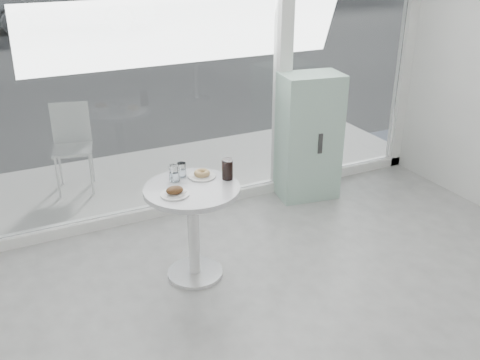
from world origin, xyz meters
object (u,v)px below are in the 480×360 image
mint_cabinet (309,137)px  patio_chair (72,141)px  car_silver (69,1)px  plate_donut (202,175)px  main_table (193,213)px  cola_glass (227,169)px  water_tumbler_b (182,171)px  plate_fritter (175,192)px  water_tumbler_a (174,174)px

mint_cabinet → patio_chair: (-2.11, 1.15, -0.08)m
mint_cabinet → patio_chair: mint_cabinet is taller
car_silver → plate_donut: bearing=-173.9°
patio_chair → car_silver: car_silver is taller
main_table → cola_glass: cola_glass is taller
main_table → mint_cabinet: 1.79m
car_silver → water_tumbler_b: car_silver is taller
main_table → car_silver: size_ratio=0.16×
patio_chair → plate_fritter: size_ratio=4.22×
car_silver → water_tumbler_a: car_silver is taller
car_silver → mint_cabinet: bearing=-167.5°
car_silver → main_table: bearing=-174.5°
main_table → water_tumbler_b: (0.00, 0.21, 0.27)m
plate_donut → cola_glass: bearing=-36.8°
mint_cabinet → main_table: bearing=-142.9°
water_tumbler_b → mint_cabinet: bearing=21.9°
mint_cabinet → plate_fritter: (-1.73, -0.92, 0.16)m
water_tumbler_a → water_tumbler_b: (0.08, 0.05, -0.01)m
patio_chair → cola_glass: patio_chair is taller
patio_chair → car_silver: bearing=93.2°
mint_cabinet → car_silver: car_silver is taller
mint_cabinet → plate_donut: bearing=-144.9°
mint_cabinet → patio_chair: size_ratio=1.43×
main_table → patio_chair: size_ratio=0.87×
main_table → patio_chair: patio_chair is taller
patio_chair → plate_donut: patio_chair is taller
main_table → plate_fritter: (-0.15, -0.07, 0.25)m
patio_chair → plate_fritter: patio_chair is taller
mint_cabinet → water_tumbler_b: mint_cabinet is taller
car_silver → patio_chair: bearing=-178.3°
mint_cabinet → car_silver: (-0.21, 12.20, 0.14)m
mint_cabinet → cola_glass: (-1.28, -0.83, 0.21)m
main_table → water_tumbler_a: water_tumbler_a is taller
main_table → water_tumbler_a: bearing=115.4°
mint_cabinet → cola_glass: bearing=-138.1°
patio_chair → car_silver: (1.91, 11.06, 0.22)m
plate_donut → cola_glass: size_ratio=1.30×
plate_fritter → water_tumbler_a: (0.08, 0.23, 0.03)m
plate_donut → cola_glass: (0.16, -0.12, 0.06)m
cola_glass → water_tumbler_b: bearing=146.4°
plate_fritter → car_silver: bearing=83.4°
car_silver → plate_donut: size_ratio=22.14×
main_table → plate_fritter: size_ratio=3.66×
water_tumbler_a → water_tumbler_b: size_ratio=1.12×
main_table → plate_donut: size_ratio=3.62×
plate_donut → cola_glass: cola_glass is taller
plate_donut → water_tumbler_a: 0.22m
plate_donut → water_tumbler_a: (-0.22, 0.02, 0.04)m
plate_donut → water_tumbler_a: bearing=173.8°
water_tumbler_a → patio_chair: bearing=104.1°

